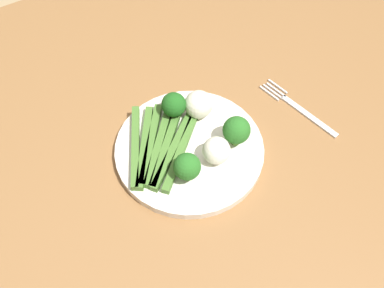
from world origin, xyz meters
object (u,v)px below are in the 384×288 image
(broccoli_near_center, at_px, (237,130))
(fork, at_px, (298,108))
(cauliflower_back, at_px, (216,150))
(cauliflower_edge, at_px, (199,104))
(broccoli_front_left, at_px, (174,105))
(dining_table, at_px, (180,168))
(broccoli_outer_edge, at_px, (187,167))
(plate, at_px, (192,148))
(asparagus_bundle, at_px, (158,147))

(broccoli_near_center, bearing_deg, fork, 4.50)
(broccoli_near_center, height_order, cauliflower_back, broccoli_near_center)
(broccoli_near_center, xyz_separation_m, cauliflower_edge, (-0.02, 0.08, -0.01))
(broccoli_front_left, distance_m, cauliflower_back, 0.11)
(cauliflower_back, xyz_separation_m, fork, (0.19, 0.02, -0.04))
(dining_table, bearing_deg, broccoli_front_left, 72.54)
(broccoli_front_left, distance_m, fork, 0.22)
(broccoli_front_left, relative_size, broccoli_near_center, 0.93)
(cauliflower_back, bearing_deg, broccoli_outer_edge, -173.54)
(dining_table, height_order, cauliflower_back, cauliflower_back)
(broccoli_front_left, height_order, broccoli_near_center, broccoli_near_center)
(dining_table, height_order, broccoli_outer_edge, broccoli_outer_edge)
(dining_table, xyz_separation_m, cauliflower_back, (0.03, -0.07, 0.14))
(cauliflower_edge, bearing_deg, broccoli_front_left, 156.52)
(dining_table, distance_m, cauliflower_edge, 0.15)
(broccoli_outer_edge, bearing_deg, plate, 52.02)
(dining_table, bearing_deg, cauliflower_back, -71.39)
(plate, height_order, cauliflower_back, cauliflower_back)
(asparagus_bundle, distance_m, fork, 0.26)
(cauliflower_edge, bearing_deg, fork, -23.32)
(asparagus_bundle, bearing_deg, cauliflower_edge, -30.76)
(broccoli_outer_edge, xyz_separation_m, cauliflower_back, (0.06, 0.01, -0.01))
(plate, relative_size, cauliflower_edge, 5.05)
(dining_table, distance_m, cauliflower_back, 0.16)
(asparagus_bundle, relative_size, broccoli_near_center, 3.18)
(cauliflower_edge, bearing_deg, asparagus_bundle, -162.65)
(broccoli_outer_edge, height_order, broccoli_near_center, broccoli_near_center)
(plate, xyz_separation_m, cauliflower_edge, (0.04, 0.05, 0.03))
(dining_table, relative_size, fork, 8.47)
(asparagus_bundle, height_order, fork, asparagus_bundle)
(cauliflower_back, xyz_separation_m, cauliflower_edge, (0.02, 0.09, 0.00))
(broccoli_outer_edge, distance_m, cauliflower_edge, 0.13)
(plate, bearing_deg, broccoli_front_left, 85.14)
(asparagus_bundle, bearing_deg, plate, -72.79)
(dining_table, xyz_separation_m, plate, (0.00, -0.03, 0.11))
(plate, height_order, broccoli_outer_edge, broccoli_outer_edge)
(broccoli_front_left, bearing_deg, fork, -23.35)
(broccoli_near_center, bearing_deg, plate, 155.45)
(cauliflower_back, bearing_deg, broccoli_near_center, 13.82)
(asparagus_bundle, distance_m, broccoli_front_left, 0.08)
(cauliflower_edge, height_order, fork, cauliflower_edge)
(asparagus_bundle, distance_m, broccoli_near_center, 0.13)
(fork, bearing_deg, plate, 73.07)
(broccoli_outer_edge, bearing_deg, cauliflower_back, 6.46)
(broccoli_front_left, height_order, cauliflower_back, broccoli_front_left)
(cauliflower_edge, bearing_deg, plate, -130.28)
(broccoli_near_center, height_order, cauliflower_edge, broccoli_near_center)
(cauliflower_edge, distance_m, fork, 0.18)
(cauliflower_back, height_order, cauliflower_edge, cauliflower_edge)
(cauliflower_back, relative_size, fork, 0.27)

